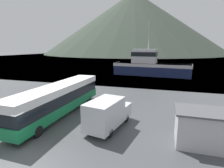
# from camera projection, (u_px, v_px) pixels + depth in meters

# --- Properties ---
(ground_plane) EXTENTS (400.00, 400.00, 0.00)m
(ground_plane) POSITION_uv_depth(u_px,v_px,m) (25.00, 158.00, 10.80)
(ground_plane) COLOR #424447
(water_surface) EXTENTS (240.00, 240.00, 0.00)m
(water_surface) POSITION_uv_depth(u_px,v_px,m) (154.00, 56.00, 142.71)
(water_surface) COLOR #3D5160
(water_surface) RESTS_ON ground
(hill_backdrop) EXTENTS (184.28, 184.28, 63.20)m
(hill_backdrop) POSITION_uv_depth(u_px,v_px,m) (133.00, 23.00, 185.83)
(hill_backdrop) COLOR #333D33
(hill_backdrop) RESTS_ON ground
(tour_bus) EXTENTS (2.71, 13.04, 3.07)m
(tour_bus) POSITION_uv_depth(u_px,v_px,m) (59.00, 98.00, 17.61)
(tour_bus) COLOR #146B3D
(tour_bus) RESTS_ON ground
(delivery_van) EXTENTS (2.99, 5.52, 2.56)m
(delivery_van) POSITION_uv_depth(u_px,v_px,m) (108.00, 113.00, 14.64)
(delivery_van) COLOR silver
(delivery_van) RESTS_ON ground
(fishing_boat) EXTENTS (18.47, 6.20, 13.11)m
(fishing_boat) POSITION_uv_depth(u_px,v_px,m) (150.00, 66.00, 42.29)
(fishing_boat) COLOR #19234C
(fishing_boat) RESTS_ON water_surface
(storage_bin) EXTENTS (1.34, 1.50, 1.18)m
(storage_bin) POSITION_uv_depth(u_px,v_px,m) (21.00, 102.00, 20.00)
(storage_bin) COLOR olive
(storage_bin) RESTS_ON ground
(dock_kiosk) EXTENTS (3.42, 2.72, 2.54)m
(dock_kiosk) POSITION_uv_depth(u_px,v_px,m) (200.00, 128.00, 12.11)
(dock_kiosk) COLOR #B2B2B7
(dock_kiosk) RESTS_ON ground
(small_boat) EXTENTS (4.53, 5.52, 0.92)m
(small_boat) POSITION_uv_depth(u_px,v_px,m) (128.00, 72.00, 45.33)
(small_boat) COLOR maroon
(small_boat) RESTS_ON water_surface
(mooring_bollard) EXTENTS (0.29, 0.29, 0.80)m
(mooring_bollard) POSITION_uv_depth(u_px,v_px,m) (79.00, 84.00, 30.15)
(mooring_bollard) COLOR black
(mooring_bollard) RESTS_ON ground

